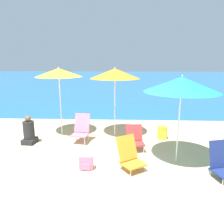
% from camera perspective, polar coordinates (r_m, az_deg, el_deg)
% --- Properties ---
extents(ground_plane, '(60.00, 60.00, 0.00)m').
position_cam_1_polar(ground_plane, '(5.12, -4.84, -17.10)').
color(ground_plane, '#C6B284').
extents(sea_water, '(60.00, 40.00, 0.01)m').
position_cam_1_polar(sea_water, '(29.45, 1.38, 8.47)').
color(sea_water, '#23669E').
rests_on(sea_water, ground).
extents(beach_umbrella_orange, '(1.66, 1.66, 2.36)m').
position_cam_1_polar(beach_umbrella_orange, '(7.30, 0.76, 10.02)').
color(beach_umbrella_orange, white).
rests_on(beach_umbrella_orange, ground).
extents(beach_umbrella_yellow, '(1.57, 1.57, 2.37)m').
position_cam_1_polar(beach_umbrella_yellow, '(7.63, -13.75, 9.96)').
color(beach_umbrella_yellow, white).
rests_on(beach_umbrella_yellow, ground).
extents(beach_umbrella_teal, '(1.84, 1.84, 2.25)m').
position_cam_1_polar(beach_umbrella_teal, '(5.59, 17.72, 6.88)').
color(beach_umbrella_teal, white).
rests_on(beach_umbrella_teal, ground).
extents(beach_chair_orange, '(0.77, 0.80, 0.79)m').
position_cam_1_polar(beach_chair_orange, '(5.41, 4.62, -11.09)').
color(beach_chair_orange, silver).
rests_on(beach_chair_orange, ground).
extents(beach_chair_pink, '(0.56, 0.64, 0.90)m').
position_cam_1_polar(beach_chair_pink, '(7.11, -8.02, -4.19)').
color(beach_chair_pink, silver).
rests_on(beach_chair_pink, ground).
extents(beach_chair_red, '(0.56, 0.63, 0.72)m').
position_cam_1_polar(beach_chair_red, '(6.52, 5.97, -6.72)').
color(beach_chair_red, silver).
rests_on(beach_chair_red, ground).
extents(beach_chair_navy, '(0.64, 0.67, 0.83)m').
position_cam_1_polar(beach_chair_navy, '(5.62, 26.82, -11.50)').
color(beach_chair_navy, silver).
rests_on(beach_chair_navy, ground).
extents(person_seated_near, '(0.42, 0.48, 0.91)m').
position_cam_1_polar(person_seated_near, '(7.41, -20.85, -4.95)').
color(person_seated_near, '#262628').
rests_on(person_seated_near, ground).
extents(backpack_pink, '(0.33, 0.21, 0.35)m').
position_cam_1_polar(backpack_pink, '(5.46, -6.73, -13.01)').
color(backpack_pink, pink).
rests_on(backpack_pink, ground).
extents(backpack_yellow, '(0.29, 0.25, 0.42)m').
position_cam_1_polar(backpack_yellow, '(7.58, 13.01, -5.26)').
color(backpack_yellow, yellow).
rests_on(backpack_yellow, ground).
extents(seagull, '(0.27, 0.11, 0.23)m').
position_cam_1_polar(seagull, '(9.00, 13.36, -2.73)').
color(seagull, gold).
rests_on(seagull, ground).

